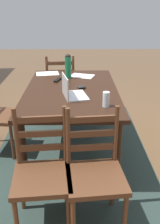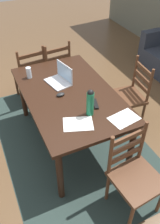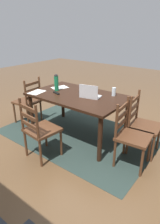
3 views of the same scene
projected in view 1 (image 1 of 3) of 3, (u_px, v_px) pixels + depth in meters
The scene contains 13 objects.
ground_plane at pixel (72, 149), 3.24m from camera, with size 14.00×14.00×0.00m, color brown.
area_rug at pixel (72, 149), 3.24m from camera, with size 2.73×1.78×0.01m, color #283833.
dining_table at pixel (72, 97), 2.97m from camera, with size 1.66×1.01×0.78m.
chair_right_far at pixel (60, 86), 4.08m from camera, with size 0.48×0.48×0.95m.
chair_left_near at pixel (95, 173), 2.03m from camera, with size 0.48×0.48×0.95m.
chair_left_far at pixel (42, 174), 2.03m from camera, with size 0.48×0.48×0.95m.
laptop at pixel (71, 92), 2.67m from camera, with size 0.36×0.29×0.23m.
water_bottle at pixel (68, 66), 3.28m from camera, with size 0.08×0.08×0.30m.
drinking_glass at pixel (106, 99), 2.43m from camera, with size 0.06×0.06×0.14m, color silver.
computer_mouse at pixel (82, 87), 2.94m from camera, with size 0.06×0.10×0.03m, color black.
tv_remote at pixel (58, 80), 3.23m from camera, with size 0.04×0.17×0.02m, color black.
paper_stack_left at pixel (82, 76), 3.42m from camera, with size 0.21×0.30×0.00m, color white.
paper_stack_right at pixel (48, 74), 3.53m from camera, with size 0.21×0.30×0.00m, color white.
Camera 1 is at (-2.79, -0.07, 1.70)m, focal length 42.31 mm.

